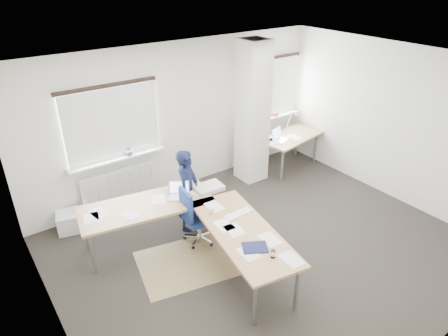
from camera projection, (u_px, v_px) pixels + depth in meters
ground at (265, 248)px, 6.23m from camera, size 6.00×6.00×0.00m
room_shell at (259, 133)px, 5.85m from camera, size 6.04×5.04×2.82m
floor_mat at (185, 263)px, 5.92m from camera, size 1.52×1.36×0.01m
white_crate at (75, 220)px, 6.62m from camera, size 0.62×0.50×0.32m
desk_main at (196, 218)px, 5.76m from camera, size 2.40×2.98×0.96m
desk_side at (291, 138)px, 8.38m from camera, size 1.50×0.93×1.22m
task_chair at (197, 227)px, 6.27m from camera, size 0.53×0.53×0.98m
person at (188, 190)px, 6.44m from camera, size 0.61×0.59×1.41m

